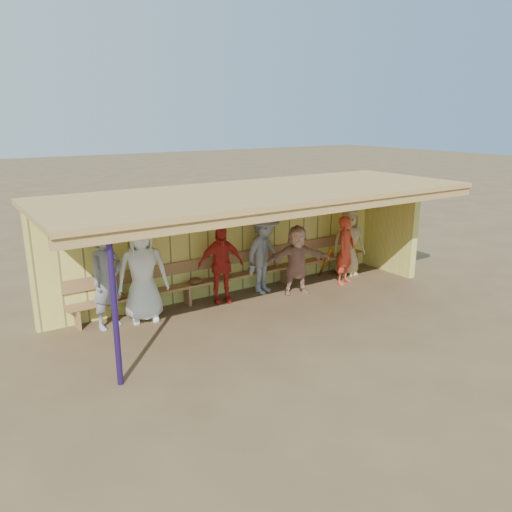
{
  "coord_description": "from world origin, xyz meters",
  "views": [
    {
      "loc": [
        -5.58,
        -8.17,
        3.92
      ],
      "look_at": [
        0.0,
        0.35,
        1.05
      ],
      "focal_mm": 35.0,
      "sensor_mm": 36.0,
      "label": 1
    }
  ],
  "objects": [
    {
      "name": "ground",
      "position": [
        0.0,
        0.0,
        0.0
      ],
      "size": [
        90.0,
        90.0,
        0.0
      ],
      "primitive_type": "plane",
      "color": "brown",
      "rests_on": "ground"
    },
    {
      "name": "player_b",
      "position": [
        -2.36,
        0.78,
        1.0
      ],
      "size": [
        1.1,
        0.85,
        2.0
      ],
      "primitive_type": "imported",
      "rotation": [
        0.0,
        0.0,
        -0.24
      ],
      "color": "white",
      "rests_on": "ground"
    },
    {
      "name": "player_g",
      "position": [
        2.51,
        0.27,
        0.82
      ],
      "size": [
        0.7,
        0.58,
        1.64
      ],
      "primitive_type": "imported",
      "rotation": [
        0.0,
        0.0,
        0.36
      ],
      "color": "red",
      "rests_on": "ground"
    },
    {
      "name": "player_f",
      "position": [
        1.09,
        0.33,
        0.79
      ],
      "size": [
        1.54,
        0.91,
        1.59
      ],
      "primitive_type": "imported",
      "rotation": [
        0.0,
        0.0,
        -0.32
      ],
      "color": "tan",
      "rests_on": "ground"
    },
    {
      "name": "dugout_equipment",
      "position": [
        -0.48,
        0.99,
        0.49
      ],
      "size": [
        6.45,
        0.62,
        0.8
      ],
      "color": "orange",
      "rests_on": "ground"
    },
    {
      "name": "player_a",
      "position": [
        -3.06,
        0.81,
        0.95
      ],
      "size": [
        0.82,
        0.7,
        1.9
      ],
      "primitive_type": "imported",
      "rotation": [
        0.0,
        0.0,
        0.42
      ],
      "color": "gray",
      "rests_on": "ground"
    },
    {
      "name": "player_e",
      "position": [
        0.51,
        0.79,
        0.93
      ],
      "size": [
        1.38,
        1.1,
        1.87
      ],
      "primitive_type": "imported",
      "rotation": [
        0.0,
        0.0,
        0.4
      ],
      "color": "gray",
      "rests_on": "ground"
    },
    {
      "name": "player_h",
      "position": [
        3.06,
        0.75,
        0.85
      ],
      "size": [
        0.97,
        0.81,
        1.7
      ],
      "primitive_type": "imported",
      "rotation": [
        0.0,
        0.0,
        -0.38
      ],
      "color": "tan",
      "rests_on": "ground"
    },
    {
      "name": "player_d",
      "position": [
        -0.61,
        0.8,
        0.85
      ],
      "size": [
        1.06,
        0.61,
        1.69
      ],
      "primitive_type": "imported",
      "rotation": [
        0.0,
        0.0,
        -0.21
      ],
      "color": "red",
      "rests_on": "ground"
    },
    {
      "name": "dugout_structure",
      "position": [
        0.39,
        0.69,
        1.69
      ],
      "size": [
        8.8,
        3.2,
        2.5
      ],
      "color": "#E1D360",
      "rests_on": "ground"
    },
    {
      "name": "bench",
      "position": [
        0.0,
        1.12,
        0.53
      ],
      "size": [
        7.6,
        0.34,
        0.93
      ],
      "color": "#A27545",
      "rests_on": "ground"
    }
  ]
}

